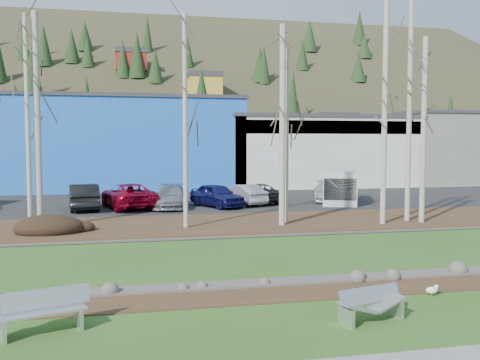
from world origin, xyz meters
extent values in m
plane|color=#2E5119|center=(0.00, 0.00, 0.00)|extent=(200.00, 200.00, 0.00)
cube|color=#382616|center=(0.00, 2.10, 0.01)|extent=(80.00, 1.80, 0.03)
cube|color=#382616|center=(0.00, 14.50, 0.07)|extent=(80.00, 7.00, 0.15)
cube|color=black|center=(0.00, 25.00, 0.07)|extent=(80.00, 14.00, 0.14)
cube|color=blue|center=(-6.00, 39.00, 4.00)|extent=(20.00, 12.00, 8.00)
cube|color=#333338|center=(-6.00, 39.00, 8.15)|extent=(20.40, 12.24, 0.30)
cube|color=#BABAB5|center=(12.00, 39.00, 3.25)|extent=(18.00, 12.00, 6.50)
cube|color=#333338|center=(12.00, 39.00, 6.65)|extent=(18.36, 12.24, 0.30)
cube|color=navy|center=(12.00, 33.10, 5.60)|extent=(17.64, 0.20, 1.20)
cube|color=slate|center=(28.00, 39.00, 3.50)|extent=(14.00, 12.00, 7.00)
cube|color=#333338|center=(28.00, 39.00, 7.15)|extent=(14.28, 12.24, 0.30)
cube|color=silver|center=(-8.90, -0.07, 0.23)|extent=(0.26, 0.58, 0.47)
cube|color=silver|center=(-7.39, 0.44, 0.23)|extent=(0.26, 0.58, 0.47)
cube|color=silver|center=(-8.07, 0.41, 0.74)|extent=(1.85, 0.72, 0.43)
cube|color=silver|center=(-8.15, 0.19, 0.48)|extent=(1.98, 1.10, 0.05)
cube|color=silver|center=(-1.37, -0.78, 0.21)|extent=(0.21, 0.54, 0.43)
cube|color=silver|center=(0.04, -0.41, 0.21)|extent=(0.21, 0.54, 0.43)
cube|color=silver|center=(-0.61, -0.39, 0.58)|extent=(1.75, 0.62, 0.38)
cube|color=#9C9DA0|center=(-1.09, -0.70, 0.39)|extent=(0.94, 0.68, 0.32)
cube|color=#9C9DA0|center=(-0.24, -0.48, 0.39)|extent=(0.94, 0.68, 0.32)
cylinder|color=gold|center=(1.88, 0.97, 0.05)|extent=(0.01, 0.01, 0.10)
cylinder|color=gold|center=(1.88, 1.03, 0.05)|extent=(0.01, 0.01, 0.10)
ellipsoid|color=white|center=(1.91, 1.00, 0.16)|extent=(0.35, 0.20, 0.20)
cube|color=gray|center=(1.91, 1.00, 0.20)|extent=(0.23, 0.13, 0.02)
sphere|color=white|center=(2.06, 1.02, 0.25)|extent=(0.11, 0.11, 0.11)
cone|color=gold|center=(2.13, 1.03, 0.25)|extent=(0.06, 0.04, 0.03)
ellipsoid|color=black|center=(-9.71, 13.23, 0.45)|extent=(3.08, 2.17, 0.60)
cylinder|color=beige|center=(-10.69, 14.38, 5.14)|extent=(0.21, 0.21, 9.98)
cylinder|color=beige|center=(-10.29, 14.62, 5.23)|extent=(0.31, 0.31, 10.16)
cylinder|color=beige|center=(-3.47, 13.47, 5.21)|extent=(0.22, 0.22, 10.11)
cylinder|color=beige|center=(1.27, 13.23, 5.05)|extent=(0.30, 0.30, 9.79)
cylinder|color=beige|center=(1.69, 13.89, 4.53)|extent=(0.23, 0.23, 8.76)
cylinder|color=beige|center=(6.36, 12.57, 5.86)|extent=(0.27, 0.27, 11.41)
cylinder|color=beige|center=(8.54, 12.59, 4.84)|extent=(0.27, 0.27, 9.37)
cylinder|color=beige|center=(8.11, 13.28, 5.83)|extent=(0.26, 0.26, 11.37)
imported|color=black|center=(-8.79, 21.68, 0.93)|extent=(2.23, 4.95, 1.58)
imported|color=maroon|center=(-6.11, 21.79, 0.92)|extent=(3.78, 6.02, 1.55)
imported|color=gray|center=(-3.53, 21.39, 0.83)|extent=(2.69, 5.04, 1.39)
imported|color=navy|center=(-0.61, 21.29, 0.88)|extent=(3.40, 4.67, 1.48)
imported|color=#B8B8BA|center=(1.20, 22.09, 0.81)|extent=(2.77, 4.33, 1.35)
imported|color=black|center=(2.49, 23.09, 0.79)|extent=(2.45, 4.82, 1.31)
imported|color=#BABBBC|center=(7.56, 23.13, 0.80)|extent=(3.29, 4.93, 1.33)
cube|color=white|center=(7.97, 21.84, 1.26)|extent=(3.99, 5.57, 2.25)
cube|color=black|center=(7.17, 19.97, 1.26)|extent=(2.29, 1.78, 1.39)
camera|label=1|loc=(-6.30, -12.01, 4.22)|focal=40.00mm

